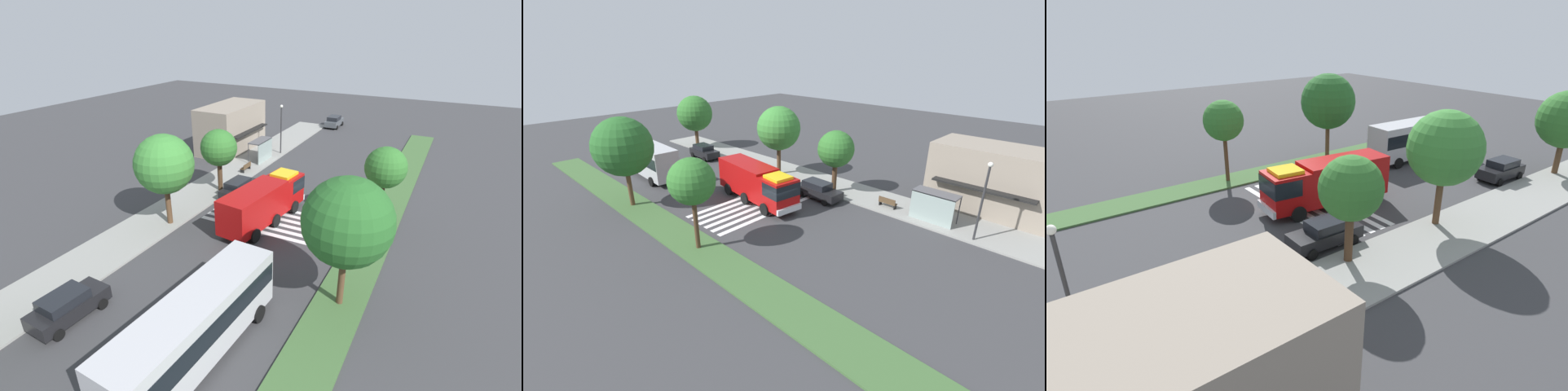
% 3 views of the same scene
% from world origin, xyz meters
% --- Properties ---
extents(ground_plane, '(120.00, 120.00, 0.00)m').
position_xyz_m(ground_plane, '(0.00, 0.00, 0.00)').
color(ground_plane, '#38383A').
extents(sidewalk, '(60.00, 4.66, 0.14)m').
position_xyz_m(sidewalk, '(0.00, 8.77, 0.07)').
color(sidewalk, gray).
rests_on(sidewalk, ground_plane).
extents(median_strip, '(60.00, 3.00, 0.14)m').
position_xyz_m(median_strip, '(0.00, -7.94, 0.07)').
color(median_strip, '#3D6033').
rests_on(median_strip, ground_plane).
extents(crosswalk, '(4.95, 11.60, 0.01)m').
position_xyz_m(crosswalk, '(-2.88, 0.00, 0.01)').
color(crosswalk, silver).
rests_on(crosswalk, ground_plane).
extents(fire_truck, '(9.72, 3.65, 3.40)m').
position_xyz_m(fire_truck, '(-3.27, 0.72, 1.94)').
color(fire_truck, '#A50C0C').
rests_on(fire_truck, ground_plane).
extents(parked_car_west, '(4.38, 2.24, 1.72)m').
position_xyz_m(parked_car_west, '(-18.85, 5.25, 0.89)').
color(parked_car_west, black).
rests_on(parked_car_west, ground_plane).
extents(parked_car_mid, '(4.64, 2.12, 1.66)m').
position_xyz_m(parked_car_mid, '(0.15, 5.25, 0.86)').
color(parked_car_mid, black).
rests_on(parked_car_mid, ground_plane).
extents(transit_bus, '(10.84, 3.25, 3.69)m').
position_xyz_m(transit_bus, '(-17.85, -2.90, 2.18)').
color(transit_bus, '#B2B2B7').
rests_on(transit_bus, ground_plane).
extents(bus_stop_shelter, '(3.50, 1.40, 2.46)m').
position_xyz_m(bus_stop_shelter, '(10.03, 7.75, 1.89)').
color(bus_stop_shelter, '#4C4C51').
rests_on(bus_stop_shelter, sidewalk).
extents(bench_near_shelter, '(1.60, 0.50, 0.90)m').
position_xyz_m(bench_near_shelter, '(6.03, 7.77, 0.59)').
color(bench_near_shelter, '#4C3823').
rests_on(bench_near_shelter, sidewalk).
extents(street_lamp, '(0.36, 0.36, 6.02)m').
position_xyz_m(street_lamp, '(13.61, 7.04, 3.70)').
color(street_lamp, '#2D2D30').
rests_on(street_lamp, sidewalk).
extents(storefront_building, '(9.76, 5.68, 5.76)m').
position_xyz_m(storefront_building, '(12.47, 13.53, 2.88)').
color(storefront_building, gray).
rests_on(storefront_building, ground_plane).
extents(sidewalk_tree_far_west, '(4.77, 4.77, 7.09)m').
position_xyz_m(sidewalk_tree_far_west, '(-23.82, 7.44, 4.82)').
color(sidewalk_tree_far_west, '#513823').
rests_on(sidewalk_tree_far_west, sidewalk).
extents(sidewalk_tree_west, '(4.70, 4.70, 7.46)m').
position_xyz_m(sidewalk_tree_west, '(-7.38, 7.44, 5.23)').
color(sidewalk_tree_west, '#513823').
rests_on(sidewalk_tree_west, sidewalk).
extents(sidewalk_tree_center, '(3.50, 3.50, 6.06)m').
position_xyz_m(sidewalk_tree_center, '(0.31, 7.44, 4.40)').
color(sidewalk_tree_center, '#47301E').
rests_on(sidewalk_tree_center, sidewalk).
extents(median_tree_far_west, '(5.08, 5.08, 7.93)m').
position_xyz_m(median_tree_far_west, '(-10.70, -7.94, 5.52)').
color(median_tree_far_west, '#513823').
rests_on(median_tree_far_west, median_strip).
extents(median_tree_west, '(3.22, 3.22, 6.64)m').
position_xyz_m(median_tree_west, '(-0.04, -7.94, 5.13)').
color(median_tree_west, '#47301E').
rests_on(median_tree_west, median_strip).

